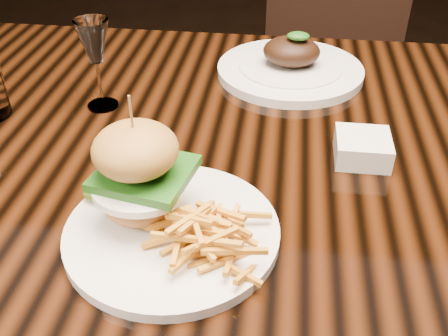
# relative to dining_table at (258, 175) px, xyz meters

# --- Properties ---
(dining_table) EXTENTS (1.60, 0.90, 0.75)m
(dining_table) POSITION_rel_dining_table_xyz_m (0.00, 0.00, 0.00)
(dining_table) COLOR black
(dining_table) RESTS_ON ground
(burger_plate) EXTENTS (0.27, 0.27, 0.19)m
(burger_plate) POSITION_rel_dining_table_xyz_m (-0.10, -0.25, 0.12)
(burger_plate) COLOR silver
(burger_plate) RESTS_ON dining_table
(ramekin) EXTENTS (0.10, 0.10, 0.04)m
(ramekin) POSITION_rel_dining_table_xyz_m (0.16, -0.04, 0.10)
(ramekin) COLOR silver
(ramekin) RESTS_ON dining_table
(wine_glass) EXTENTS (0.06, 0.06, 0.16)m
(wine_glass) POSITION_rel_dining_table_xyz_m (-0.29, 0.07, 0.19)
(wine_glass) COLOR white
(wine_glass) RESTS_ON dining_table
(far_dish) EXTENTS (0.29, 0.29, 0.09)m
(far_dish) POSITION_rel_dining_table_xyz_m (0.04, 0.25, 0.09)
(far_dish) COLOR silver
(far_dish) RESTS_ON dining_table
(chair_far) EXTENTS (0.50, 0.51, 0.95)m
(chair_far) POSITION_rel_dining_table_xyz_m (0.18, 0.89, -0.13)
(chair_far) COLOR black
(chair_far) RESTS_ON ground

